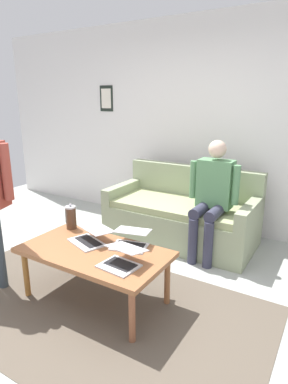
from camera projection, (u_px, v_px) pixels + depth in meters
The scene contains 10 objects.
ground_plane at pixel (100, 302), 2.84m from camera, with size 7.68×7.68×0.00m, color #A6ABA4.
area_rug at pixel (89, 304), 2.80m from camera, with size 2.96×1.70×0.01m, color brown.
back_wall at pixel (202, 126), 4.27m from camera, with size 7.04×0.11×2.70m.
couch at pixel (182, 216), 4.02m from camera, with size 1.76×0.86×0.88m.
coffee_table at pixel (94, 255), 2.76m from camera, with size 1.26×0.69×0.47m.
laptop_left at pixel (90, 237), 2.89m from camera, with size 0.42×0.40×0.12m.
laptop_center at pixel (122, 260), 2.49m from camera, with size 0.31×0.34×0.14m.
laptop_right at pixel (131, 241), 2.82m from camera, with size 0.37×0.37×0.13m.
french_press at pixel (71, 217), 3.17m from camera, with size 0.12×0.10×0.26m.
person_seated at pixel (212, 193), 3.50m from camera, with size 0.55×0.51×1.28m.
Camera 1 is at (-1.61, 1.90, 1.70)m, focal length 30.63 mm.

